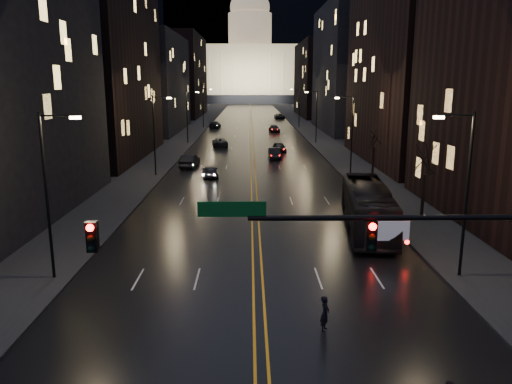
{
  "coord_description": "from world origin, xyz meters",
  "views": [
    {
      "loc": [
        -0.43,
        -15.41,
        10.49
      ],
      "look_at": [
        -0.06,
        12.59,
        4.26
      ],
      "focal_mm": 35.0,
      "sensor_mm": 36.0,
      "label": 1
    }
  ],
  "objects_px": {
    "pedestrian_a": "(325,314)",
    "oncoming_car_a": "(210,171)",
    "traffic_signal": "(444,250)",
    "oncoming_car_b": "(190,161)",
    "bus": "(368,208)",
    "receding_car_a": "(275,153)"
  },
  "relations": [
    {
      "from": "traffic_signal",
      "to": "oncoming_car_a",
      "type": "height_order",
      "value": "traffic_signal"
    },
    {
      "from": "oncoming_car_a",
      "to": "receding_car_a",
      "type": "distance_m",
      "value": 15.78
    },
    {
      "from": "oncoming_car_a",
      "to": "oncoming_car_b",
      "type": "height_order",
      "value": "oncoming_car_b"
    },
    {
      "from": "traffic_signal",
      "to": "oncoming_car_b",
      "type": "relative_size",
      "value": 3.52
    },
    {
      "from": "traffic_signal",
      "to": "receding_car_a",
      "type": "xyz_separation_m",
      "value": [
        -2.87,
        52.92,
        -4.36
      ]
    },
    {
      "from": "traffic_signal",
      "to": "oncoming_car_a",
      "type": "xyz_separation_m",
      "value": [
        -10.71,
        39.23,
        -4.39
      ]
    },
    {
      "from": "oncoming_car_a",
      "to": "oncoming_car_b",
      "type": "xyz_separation_m",
      "value": [
        -3.06,
        6.62,
        0.1
      ]
    },
    {
      "from": "oncoming_car_a",
      "to": "pedestrian_a",
      "type": "distance_m",
      "value": 35.82
    },
    {
      "from": "oncoming_car_b",
      "to": "pedestrian_a",
      "type": "bearing_deg",
      "value": 109.74
    },
    {
      "from": "oncoming_car_a",
      "to": "traffic_signal",
      "type": "bearing_deg",
      "value": 98.08
    },
    {
      "from": "traffic_signal",
      "to": "oncoming_car_b",
      "type": "bearing_deg",
      "value": 106.72
    },
    {
      "from": "receding_car_a",
      "to": "pedestrian_a",
      "type": "distance_m",
      "value": 48.71
    },
    {
      "from": "bus",
      "to": "oncoming_car_a",
      "type": "distance_m",
      "value": 24.04
    },
    {
      "from": "oncoming_car_a",
      "to": "oncoming_car_b",
      "type": "distance_m",
      "value": 7.29
    },
    {
      "from": "bus",
      "to": "oncoming_car_b",
      "type": "relative_size",
      "value": 2.46
    },
    {
      "from": "bus",
      "to": "oncoming_car_a",
      "type": "relative_size",
      "value": 2.9
    },
    {
      "from": "traffic_signal",
      "to": "receding_car_a",
      "type": "bearing_deg",
      "value": 93.1
    },
    {
      "from": "traffic_signal",
      "to": "receding_car_a",
      "type": "height_order",
      "value": "traffic_signal"
    },
    {
      "from": "traffic_signal",
      "to": "pedestrian_a",
      "type": "distance_m",
      "value": 6.8
    },
    {
      "from": "oncoming_car_b",
      "to": "pedestrian_a",
      "type": "height_order",
      "value": "oncoming_car_b"
    },
    {
      "from": "traffic_signal",
      "to": "oncoming_car_a",
      "type": "distance_m",
      "value": 40.9
    },
    {
      "from": "pedestrian_a",
      "to": "oncoming_car_a",
      "type": "bearing_deg",
      "value": 36.57
    }
  ]
}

